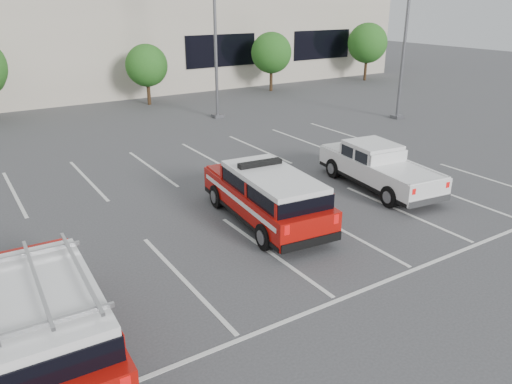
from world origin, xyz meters
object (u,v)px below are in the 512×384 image
fire_chief_suv (267,199)px  tree_mid_right (148,67)px  convention_building (35,27)px  light_pole_mid (215,28)px  light_pole_right (406,28)px  white_pickup (378,171)px  ladder_suv (43,326)px  tree_far_right (368,44)px  tree_right (272,54)px

fire_chief_suv → tree_mid_right: bearing=84.4°
convention_building → light_pole_mid: 17.27m
light_pole_right → white_pickup: (-9.62, -7.81, -4.53)m
light_pole_mid → white_pickup: 14.55m
convention_building → fire_chief_suv: bearing=-88.3°
convention_building → fire_chief_suv: size_ratio=10.64×
convention_building → ladder_suv: (-6.43, -33.26, -3.87)m
tree_mid_right → light_pole_right: (10.91, -12.05, 2.68)m
tree_far_right → light_pole_right: (-9.09, -12.05, 2.14)m
fire_chief_suv → white_pickup: 5.33m
tree_right → fire_chief_suv: size_ratio=0.78×
light_pole_right → fire_chief_suv: bearing=-151.3°
tree_right → ladder_suv: size_ratio=0.81×
tree_right → light_pole_mid: 10.38m
fire_chief_suv → ladder_suv: size_ratio=1.03×
white_pickup → tree_mid_right: bearing=100.6°
light_pole_right → fire_chief_suv: 17.58m
fire_chief_suv → tree_far_right: bearing=45.7°
convention_building → tree_right: (14.91, -9.82, -1.95)m
tree_right → convention_building: bearing=146.6°
ladder_suv → tree_mid_right: bearing=66.3°
convention_building → light_pole_right: 26.99m
tree_far_right → light_pole_right: 15.24m
convention_building → ladder_suv: bearing=-100.9°
tree_right → light_pole_mid: bearing=-143.2°
tree_mid_right → fire_chief_suv: (-4.02, -20.23, -1.72)m
ladder_suv → tree_far_right: bearing=38.9°
tree_mid_right → white_pickup: 19.99m
convention_building → tree_mid_right: bearing=-63.4°
light_pole_right → tree_far_right: bearing=53.0°
light_pole_mid → fire_chief_suv: 15.99m
light_pole_right → ladder_suv: (-22.25, -11.39, -4.33)m
fire_chief_suv → white_pickup: bearing=9.6°
light_pole_mid → light_pole_right: size_ratio=1.00×
white_pickup → tree_right: bearing=73.2°
light_pole_right → white_pickup: size_ratio=1.85×
tree_far_right → tree_right: bearing=-180.0°
white_pickup → ladder_suv: bearing=-157.3°
white_pickup → ladder_suv: size_ratio=1.01×
light_pole_mid → light_pole_right: same height
light_pole_mid → white_pickup: (-0.62, -13.81, -4.53)m
fire_chief_suv → ladder_suv: 7.99m
light_pole_mid → tree_right: bearing=36.8°
tree_mid_right → light_pole_mid: (1.91, -6.05, 2.68)m
tree_mid_right → ladder_suv: bearing=-115.8°
tree_mid_right → ladder_suv: size_ratio=0.73×
light_pole_mid → ladder_suv: (-13.25, -17.39, -4.33)m
convention_building → white_pickup: 30.59m
light_pole_mid → fire_chief_suv: light_pole_mid is taller
convention_building → white_pickup: (6.20, -29.68, -4.07)m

